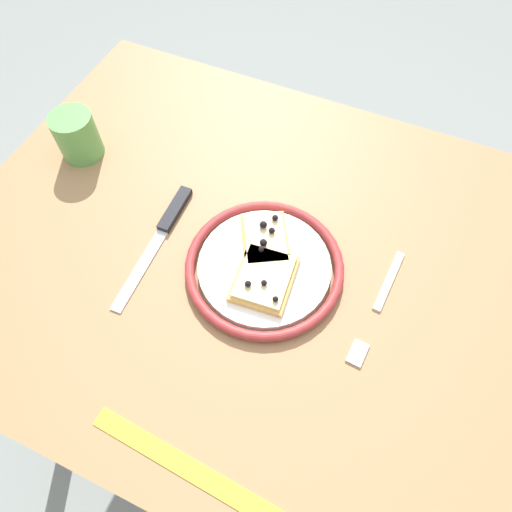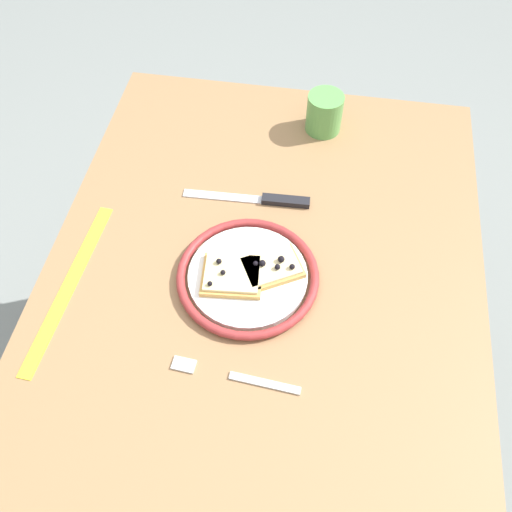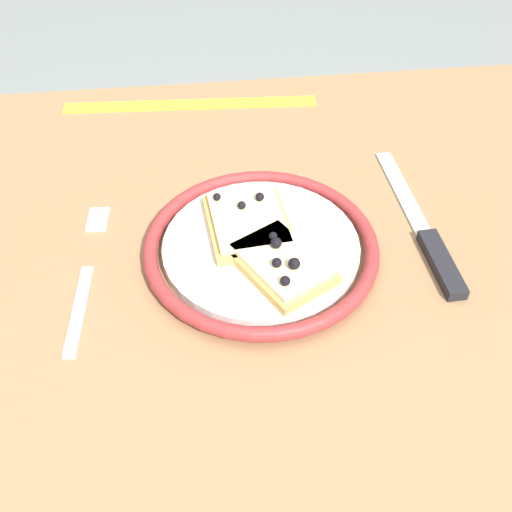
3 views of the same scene
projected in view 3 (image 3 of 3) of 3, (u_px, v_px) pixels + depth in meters
dining_table at (249, 334)px, 0.69m from camera, size 1.05×0.75×0.74m
plate at (261, 247)px, 0.62m from camera, size 0.24×0.24×0.02m
pizza_slice_near at (248, 222)px, 0.63m from camera, size 0.09×0.11×0.03m
pizza_slice_far at (281, 263)px, 0.59m from camera, size 0.11×0.12×0.03m
knife at (430, 242)px, 0.64m from camera, size 0.03×0.24×0.01m
fork at (87, 273)px, 0.61m from camera, size 0.03×0.20×0.00m
measuring_tape at (190, 104)px, 0.83m from camera, size 0.34×0.04×0.00m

